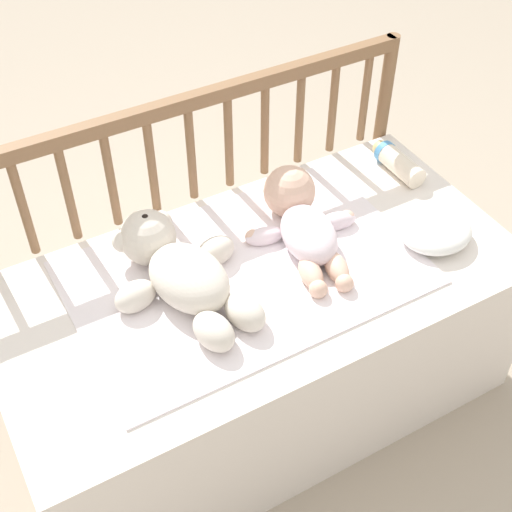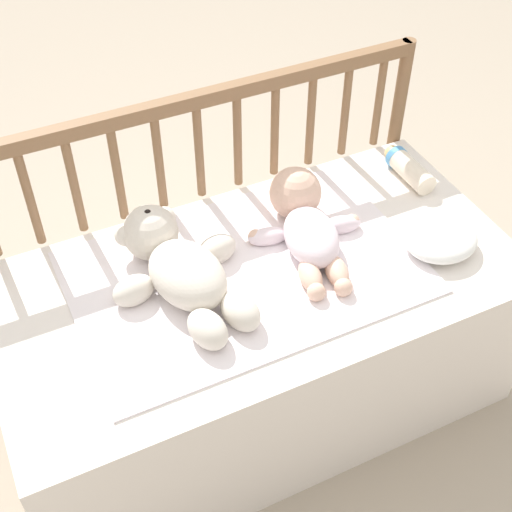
% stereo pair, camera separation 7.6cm
% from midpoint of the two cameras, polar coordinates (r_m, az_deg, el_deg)
% --- Properties ---
extents(ground_plane, '(12.00, 12.00, 0.00)m').
position_cam_midpoint_polar(ground_plane, '(2.00, -1.01, -10.87)').
color(ground_plane, tan).
extents(crib_mattress, '(1.23, 0.62, 0.46)m').
position_cam_midpoint_polar(crib_mattress, '(1.81, -1.10, -6.72)').
color(crib_mattress, white).
rests_on(crib_mattress, ground_plane).
extents(crib_rail, '(1.23, 0.04, 0.76)m').
position_cam_midpoint_polar(crib_rail, '(1.81, -6.33, 6.90)').
color(crib_rail, brown).
rests_on(crib_rail, ground_plane).
extents(blanket, '(0.79, 0.52, 0.01)m').
position_cam_midpoint_polar(blanket, '(1.65, -2.20, -1.37)').
color(blanket, white).
rests_on(blanket, crib_mattress).
extents(teddy_bear, '(0.33, 0.43, 0.13)m').
position_cam_midpoint_polar(teddy_bear, '(1.59, -7.54, -1.08)').
color(teddy_bear, silver).
rests_on(teddy_bear, crib_mattress).
extents(baby, '(0.29, 0.38, 0.13)m').
position_cam_midpoint_polar(baby, '(1.71, 2.44, 2.81)').
color(baby, white).
rests_on(baby, crib_mattress).
extents(baby_bottle, '(0.06, 0.18, 0.06)m').
position_cam_midpoint_polar(baby_bottle, '(1.95, 10.08, 7.42)').
color(baby_bottle, '#F4E5CC').
rests_on(baby_bottle, crib_mattress).
extents(small_pillow, '(0.18, 0.16, 0.06)m').
position_cam_midpoint_polar(small_pillow, '(1.75, 12.96, 1.96)').
color(small_pillow, white).
rests_on(small_pillow, crib_mattress).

